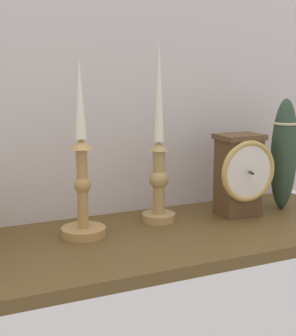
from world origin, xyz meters
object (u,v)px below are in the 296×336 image
at_px(candlestick_tall_center, 82,182).
at_px(tall_ceramic_vase, 284,154).
at_px(mantel_clock, 240,174).
at_px(candlestick_tall_left, 159,166).

bearing_deg(candlestick_tall_center, tall_ceramic_vase, -0.37).
distance_m(mantel_clock, candlestick_tall_center, 0.37).
bearing_deg(tall_ceramic_vase, candlestick_tall_left, 174.62).
distance_m(mantel_clock, tall_ceramic_vase, 0.13).
relative_size(candlestick_tall_center, tall_ceramic_vase, 1.33).
height_order(candlestick_tall_left, candlestick_tall_center, candlestick_tall_left).
distance_m(candlestick_tall_left, candlestick_tall_center, 0.19).
xyz_separation_m(candlestick_tall_left, tall_ceramic_vase, (0.32, -0.03, 0.01)).
bearing_deg(candlestick_tall_left, tall_ceramic_vase, -5.38).
bearing_deg(candlestick_tall_center, mantel_clock, -1.71).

